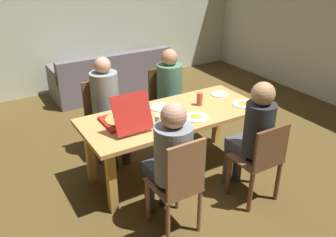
# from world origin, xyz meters

# --- Properties ---
(ground_plane) EXTENTS (20.00, 20.00, 0.00)m
(ground_plane) POSITION_xyz_m (0.00, 0.00, 0.00)
(ground_plane) COLOR #53401D
(back_wall) EXTENTS (6.69, 0.12, 2.85)m
(back_wall) POSITION_xyz_m (0.00, 3.26, 1.42)
(back_wall) COLOR beige
(back_wall) RESTS_ON ground
(side_wall_right) EXTENTS (0.12, 5.54, 2.85)m
(side_wall_right) POSITION_xyz_m (3.34, 0.98, 1.42)
(side_wall_right) COLOR silver
(side_wall_right) RESTS_ON ground
(dining_table) EXTENTS (1.99, 0.85, 0.74)m
(dining_table) POSITION_xyz_m (0.00, 0.00, 0.64)
(dining_table) COLOR tan
(dining_table) RESTS_ON ground
(chair_0) EXTENTS (0.42, 0.45, 0.89)m
(chair_0) POSITION_xyz_m (0.46, 0.91, 0.50)
(chair_0) COLOR #533618
(chair_0) RESTS_ON ground
(person_0) EXTENTS (0.33, 0.53, 1.20)m
(person_0) POSITION_xyz_m (0.46, 0.77, 0.71)
(person_0) COLOR #42374E
(person_0) RESTS_ON ground
(chair_1) EXTENTS (0.38, 0.42, 0.98)m
(chair_1) POSITION_xyz_m (-0.47, -0.87, 0.53)
(chair_1) COLOR brown
(chair_1) RESTS_ON ground
(person_1) EXTENTS (0.33, 0.52, 1.25)m
(person_1) POSITION_xyz_m (-0.47, -0.72, 0.74)
(person_1) COLOR #2D3544
(person_1) RESTS_ON ground
(chair_2) EXTENTS (0.45, 0.40, 0.92)m
(chair_2) POSITION_xyz_m (-0.47, 0.84, 0.51)
(chair_2) COLOR brown
(chair_2) RESTS_ON ground
(person_2) EXTENTS (0.33, 0.54, 1.25)m
(person_2) POSITION_xyz_m (-0.47, 0.70, 0.73)
(person_2) COLOR #353238
(person_2) RESTS_ON ground
(chair_3) EXTENTS (0.43, 0.40, 0.88)m
(chair_3) POSITION_xyz_m (0.46, -0.90, 0.48)
(chair_3) COLOR brown
(chair_3) RESTS_ON ground
(person_3) EXTENTS (0.29, 0.51, 1.27)m
(person_3) POSITION_xyz_m (0.46, -0.76, 0.74)
(person_3) COLOR #434345
(person_3) RESTS_ON ground
(pizza_box_0) EXTENTS (0.38, 0.54, 0.39)m
(pizza_box_0) POSITION_xyz_m (-0.56, 0.05, 0.79)
(pizza_box_0) COLOR #AF211A
(pizza_box_0) RESTS_ON dining_table
(plate_0) EXTENTS (0.25, 0.25, 0.01)m
(plate_0) POSITION_xyz_m (-0.03, 0.20, 0.74)
(plate_0) COLOR white
(plate_0) RESTS_ON dining_table
(plate_1) EXTENTS (0.26, 0.26, 0.03)m
(plate_1) POSITION_xyz_m (0.16, -0.22, 0.75)
(plate_1) COLOR white
(plate_1) RESTS_ON dining_table
(plate_2) EXTENTS (0.21, 0.21, 0.01)m
(plate_2) POSITION_xyz_m (0.77, 0.16, 0.74)
(plate_2) COLOR white
(plate_2) RESTS_ON dining_table
(plate_3) EXTENTS (0.26, 0.26, 0.03)m
(plate_3) POSITION_xyz_m (0.82, -0.21, 0.75)
(plate_3) COLOR white
(plate_3) RESTS_ON dining_table
(drinking_glass_0) EXTENTS (0.07, 0.07, 0.15)m
(drinking_glass_0) POSITION_xyz_m (0.38, 0.04, 0.81)
(drinking_glass_0) COLOR #BB4C35
(drinking_glass_0) RESTS_ON dining_table
(drinking_glass_1) EXTENTS (0.06, 0.06, 0.12)m
(drinking_glass_1) POSITION_xyz_m (-0.15, -0.34, 0.80)
(drinking_glass_1) COLOR #B3492C
(drinking_glass_1) RESTS_ON dining_table
(drinking_glass_2) EXTENTS (0.06, 0.06, 0.12)m
(drinking_glass_2) POSITION_xyz_m (-0.29, -0.19, 0.80)
(drinking_glass_2) COLOR silver
(drinking_glass_2) RESTS_ON dining_table
(couch) EXTENTS (2.00, 0.78, 0.77)m
(couch) POSITION_xyz_m (0.36, 2.62, 0.28)
(couch) COLOR slate
(couch) RESTS_ON ground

